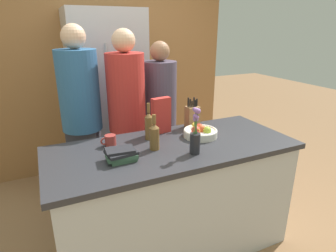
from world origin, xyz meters
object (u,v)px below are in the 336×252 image
cereal_box (161,115)px  bottle_vinegar (149,125)px  person_at_sink (82,114)px  person_in_red_tee (160,113)px  fruit_bowl (200,132)px  flower_vase (195,137)px  refrigerator (109,98)px  knife_block (192,116)px  bottle_oil (154,136)px  person_in_blue (127,115)px  book_stack (121,155)px  coffee_mug (110,140)px

cereal_box → bottle_vinegar: size_ratio=1.02×
person_at_sink → person_in_red_tee: 0.77m
bottle_vinegar → person_in_red_tee: bearing=59.4°
fruit_bowl → flower_vase: flower_vase is taller
refrigerator → knife_block: 1.23m
fruit_bowl → bottle_oil: 0.43m
fruit_bowl → person_in_blue: person_in_blue is taller
person_in_red_tee → person_at_sink: bearing=167.1°
cereal_box → bottle_oil: 0.34m
knife_block → refrigerator: bearing=112.0°
refrigerator → person_in_blue: size_ratio=1.11×
refrigerator → person_in_blue: 0.76m
knife_block → book_stack: 0.83m
knife_block → person_in_blue: (-0.47, 0.38, -0.03)m
bottle_oil → bottle_vinegar: bearing=80.3°
coffee_mug → person_at_sink: bearing=99.6°
coffee_mug → person_in_blue: (0.28, 0.48, 0.03)m
knife_block → bottle_oil: 0.56m
knife_block → bottle_vinegar: size_ratio=0.92×
bottle_oil → knife_block: bearing=32.1°
bottle_vinegar → person_in_blue: 0.48m
book_stack → flower_vase: bearing=-12.4°
fruit_bowl → person_at_sink: size_ratio=0.15×
cereal_box → refrigerator: bearing=98.1°
knife_block → bottle_oil: bearing=-147.9°
refrigerator → knife_block: bearing=-68.0°
bottle_oil → person_in_blue: person_in_blue is taller
fruit_bowl → bottle_oil: bottle_oil is taller
cereal_box → person_in_blue: size_ratio=0.17×
bottle_oil → person_in_red_tee: person_in_red_tee is taller
refrigerator → cereal_box: bearing=-81.9°
bottle_vinegar → bottle_oil: bearing=-99.7°
refrigerator → person_in_blue: refrigerator is taller
cereal_box → person_in_red_tee: 0.56m
refrigerator → coffee_mug: (-0.29, -1.24, -0.01)m
bottle_vinegar → person_in_blue: bearing=93.2°
flower_vase → person_at_sink: (-0.60, 1.00, -0.03)m
cereal_box → bottle_oil: cereal_box is taller
cereal_box → bottle_vinegar: 0.18m
cereal_box → book_stack: size_ratio=1.43×
fruit_bowl → person_at_sink: bearing=137.2°
coffee_mug → book_stack: (0.01, -0.27, 0.00)m
bottle_oil → person_in_blue: bearing=89.5°
coffee_mug → book_stack: same height
coffee_mug → person_in_red_tee: 0.89m
refrigerator → bottle_vinegar: (0.02, -1.24, 0.06)m
refrigerator → person_in_red_tee: 0.75m
book_stack → person_at_sink: person_at_sink is taller
person_in_red_tee → refrigerator: bearing=108.6°
person_in_blue → person_at_sink: bearing=178.2°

